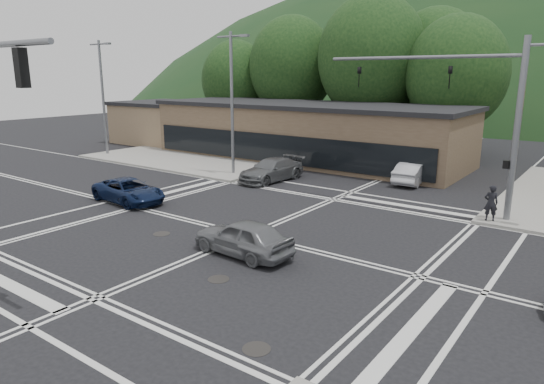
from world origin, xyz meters
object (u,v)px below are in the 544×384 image
Objects in this scene: car_queue_b at (440,167)px; car_queue_a at (413,172)px; car_northbound at (271,170)px; pedestrian at (491,203)px; car_blue_west at (129,191)px; car_grey_center at (243,237)px.

car_queue_a is at bearing 74.77° from car_queue_b.
car_queue_a is at bearing 36.98° from car_northbound.
pedestrian reaches higher than car_queue_a.
pedestrian is at bearing -61.21° from car_blue_west.
pedestrian is (5.68, -6.00, 0.29)m from car_queue_a.
car_grey_center is (9.54, -2.33, 0.07)m from car_blue_west.
car_northbound is (-6.64, 10.83, 0.02)m from car_grey_center.
car_northbound is (-8.08, -7.20, 0.02)m from car_queue_b.
car_blue_west is 1.11× the size of car_grey_center.
pedestrian is at bearing 148.74° from car_grey_center.
car_northbound is at bearing -145.33° from car_grey_center.
car_blue_west is 19.16m from car_queue_b.
car_grey_center is 1.01× the size of car_queue_b.
car_grey_center reaches higher than car_queue_b.
car_grey_center is at bearing 85.50° from car_queue_b.
car_queue_b reaches higher than car_blue_west.
car_grey_center is 0.83× the size of car_northbound.
pedestrian reaches higher than car_blue_west.
car_queue_b is 10.82m from car_northbound.
car_grey_center reaches higher than car_queue_a.
car_blue_west is 16.55m from car_queue_a.
car_grey_center is at bearing 84.44° from car_queue_a.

